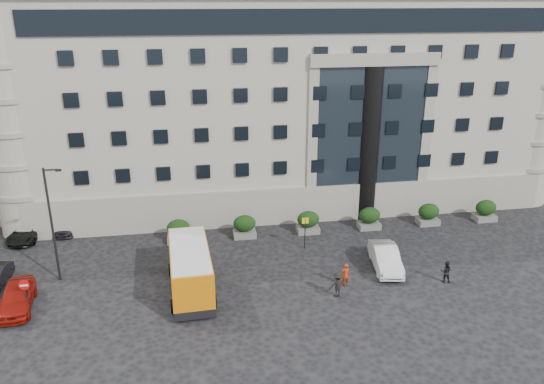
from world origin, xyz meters
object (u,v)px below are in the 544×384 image
Objects in this scene: hedge_c at (308,222)px; bus_stop_sign at (305,228)px; hedge_a at (179,231)px; parked_car_c at (67,223)px; hedge_d at (369,218)px; hedge_b at (245,226)px; parked_car_a at (17,298)px; minibus at (190,268)px; hedge_e at (428,214)px; pedestrian_b at (446,272)px; hedge_f at (486,210)px; no_entry_sign at (25,290)px; pedestrian_c at (338,284)px; street_lamp at (52,221)px; red_truck at (30,190)px; pedestrian_a at (345,275)px; white_taxi at (386,258)px; parked_car_d at (27,232)px.

hedge_c is 3.05m from bus_stop_sign.
hedge_a is 0.43× the size of parked_car_c.
bus_stop_sign reaches higher than parked_car_c.
hedge_c is 1.00× the size of hedge_d.
hedge_b reaches higher than parked_car_c.
minibus is at bearing -4.01° from parked_car_a.
hedge_b is 15.60m from hedge_e.
bus_stop_sign is 1.65× the size of pedestrian_b.
hedge_b is 1.00× the size of hedge_f.
hedge_f is at bearing 14.17° from no_entry_sign.
hedge_b is 1.00× the size of hedge_c.
hedge_e is at bearing 0.00° from hedge_b.
pedestrian_c reaches higher than pedestrian_b.
bus_stop_sign is 0.58× the size of parked_car_c.
pedestrian_b is at bearing -108.16° from hedge_e.
bus_stop_sign reaches higher than hedge_e.
minibus is at bearing -152.40° from hedge_d.
street_lamp is 4.72× the size of pedestrian_c.
red_truck is (-39.54, 10.54, 0.34)m from hedge_f.
hedge_f is at bearing 0.00° from hedge_d.
bus_stop_sign is 0.52× the size of red_truck.
pedestrian_a is (10.94, -8.66, -0.13)m from hedge_a.
hedge_b is at bearing -36.09° from red_truck.
red_truck is (-5.60, 15.34, -3.09)m from street_lamp.
white_taxi is 4.14m from pedestrian_b.
pedestrian_a is at bearing 14.45° from pedestrian_b.
hedge_b reaches higher than pedestrian_c.
pedestrian_b reaches higher than parked_car_c.
minibus is 1.53× the size of red_truck.
hedge_e is 1.15× the size of pedestrian_a.
parked_car_d is at bearing -1.88° from pedestrian_b.
hedge_d is at bearing -123.24° from pedestrian_a.
hedge_f is at bearing 0.00° from hedge_b.
minibus is at bearing -18.59° from street_lamp.
street_lamp is 9.38m from parked_car_c.
hedge_d is 16.72m from minibus.
hedge_a is 0.38× the size of white_taxi.
pedestrian_b is (16.96, -1.55, -0.91)m from minibus.
street_lamp is at bearing -171.95° from hedge_f.
pedestrian_b is at bearing -15.85° from parked_car_d.
hedge_f is (5.20, 0.00, 0.00)m from hedge_e.
hedge_e reaches higher than parked_car_c.
hedge_d is 30.99m from red_truck.
hedge_b is at bearing 20.07° from street_lamp.
hedge_b is 5.20m from hedge_c.
minibus is 10.66m from parked_car_a.
bus_stop_sign is 10.54m from pedestrian_b.
street_lamp is 9.08m from parked_car_d.
white_taxi is at bearing 4.97° from no_entry_sign.
minibus is at bearing -58.62° from red_truck.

